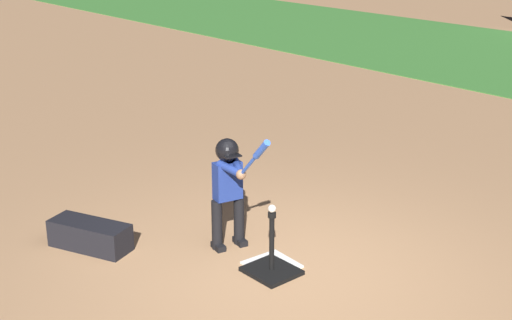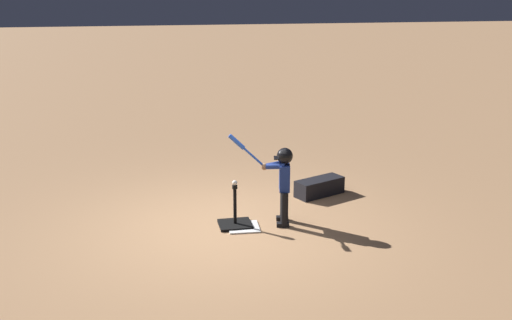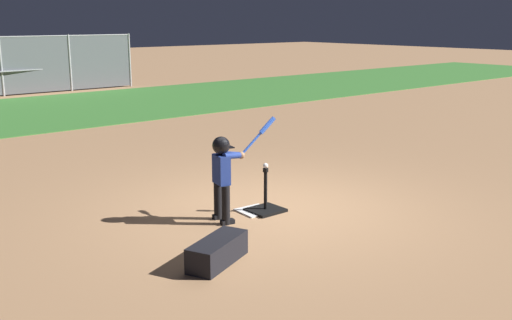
{
  "view_description": "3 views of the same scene",
  "coord_description": "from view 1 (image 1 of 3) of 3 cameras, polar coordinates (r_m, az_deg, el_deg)",
  "views": [
    {
      "loc": [
        4.25,
        -4.07,
        3.23
      ],
      "look_at": [
        -0.73,
        0.25,
        0.92
      ],
      "focal_mm": 50.0,
      "sensor_mm": 36.0,
      "label": 1
    },
    {
      "loc": [
        1.11,
        7.94,
        3.37
      ],
      "look_at": [
        -0.53,
        -0.22,
        0.92
      ],
      "focal_mm": 42.0,
      "sensor_mm": 36.0,
      "label": 2
    },
    {
      "loc": [
        -5.41,
        -6.03,
        2.62
      ],
      "look_at": [
        -0.38,
        -0.05,
        0.77
      ],
      "focal_mm": 42.0,
      "sensor_mm": 36.0,
      "label": 3
    }
  ],
  "objects": [
    {
      "name": "batting_tee",
      "position": [
        6.78,
        1.25,
        -8.45
      ],
      "size": [
        0.47,
        0.42,
        0.62
      ],
      "color": "black",
      "rests_on": "ground_plane"
    },
    {
      "name": "equipment_bag",
      "position": [
        7.41,
        -13.13,
        -5.88
      ],
      "size": [
        0.9,
        0.63,
        0.28
      ],
      "primitive_type": "cube",
      "rotation": [
        0.0,
        0.0,
        0.41
      ],
      "color": "black",
      "rests_on": "ground_plane"
    },
    {
      "name": "batter_child",
      "position": [
        7.01,
        -2.17,
        -1.59
      ],
      "size": [
        0.91,
        0.38,
        1.35
      ],
      "color": "black",
      "rests_on": "ground_plane"
    },
    {
      "name": "ground_plane",
      "position": [
        6.71,
        2.54,
        -9.48
      ],
      "size": [
        90.0,
        90.0,
        0.0
      ],
      "primitive_type": "plane",
      "color": "#AD7F56"
    },
    {
      "name": "home_plate",
      "position": [
        6.94,
        1.27,
        -8.36
      ],
      "size": [
        0.47,
        0.47,
        0.02
      ],
      "primitive_type": "cube",
      "rotation": [
        0.0,
        0.0,
        -0.06
      ],
      "color": "white",
      "rests_on": "ground_plane"
    },
    {
      "name": "baseball",
      "position": [
        6.53,
        1.29,
        -3.91
      ],
      "size": [
        0.07,
        0.07,
        0.07
      ],
      "primitive_type": "sphere",
      "color": "white",
      "rests_on": "batting_tee"
    }
  ]
}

